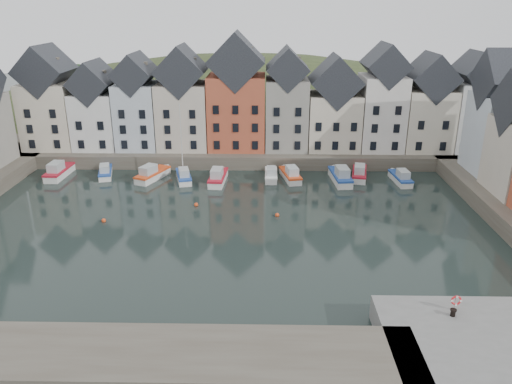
{
  "coord_description": "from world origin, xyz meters",
  "views": [
    {
      "loc": [
        4.58,
        -49.04,
        23.63
      ],
      "look_at": [
        3.48,
        6.0,
        2.66
      ],
      "focal_mm": 35.0,
      "sensor_mm": 36.0,
      "label": 1
    }
  ],
  "objects_px": {
    "boat_d": "(184,176)",
    "boat_a": "(59,172)",
    "life_ring_post": "(456,301)",
    "mooring_bollard": "(453,312)"
  },
  "relations": [
    {
      "from": "mooring_bollard",
      "to": "life_ring_post",
      "type": "relative_size",
      "value": 0.43
    },
    {
      "from": "mooring_bollard",
      "to": "boat_a",
      "type": "bearing_deg",
      "value": 140.27
    },
    {
      "from": "boat_d",
      "to": "life_ring_post",
      "type": "distance_m",
      "value": 42.93
    },
    {
      "from": "mooring_bollard",
      "to": "life_ring_post",
      "type": "xyz_separation_m",
      "value": [
        0.38,
        0.67,
        0.55
      ]
    },
    {
      "from": "boat_a",
      "to": "boat_d",
      "type": "height_order",
      "value": "boat_d"
    },
    {
      "from": "boat_d",
      "to": "life_ring_post",
      "type": "bearing_deg",
      "value": -67.24
    },
    {
      "from": "boat_a",
      "to": "boat_d",
      "type": "bearing_deg",
      "value": -2.6
    },
    {
      "from": "boat_d",
      "to": "boat_a",
      "type": "bearing_deg",
      "value": 161.32
    },
    {
      "from": "boat_a",
      "to": "life_ring_post",
      "type": "distance_m",
      "value": 56.75
    },
    {
      "from": "boat_a",
      "to": "mooring_bollard",
      "type": "bearing_deg",
      "value": -37.88
    }
  ]
}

